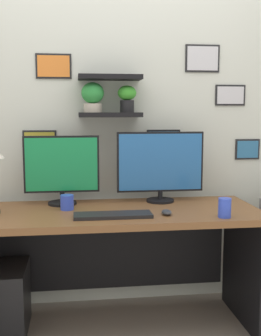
# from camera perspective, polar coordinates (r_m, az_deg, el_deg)

# --- Properties ---
(ground_plane) EXTENTS (8.00, 8.00, 0.00)m
(ground_plane) POSITION_cam_1_polar(r_m,az_deg,el_deg) (2.87, -1.97, -20.35)
(ground_plane) COLOR gray
(back_wall_assembly) EXTENTS (4.40, 0.24, 2.70)m
(back_wall_assembly) POSITION_cam_1_polar(r_m,az_deg,el_deg) (2.97, -2.93, 7.74)
(back_wall_assembly) COLOR silver
(back_wall_assembly) RESTS_ON ground
(desk) EXTENTS (1.75, 0.68, 0.75)m
(desk) POSITION_cam_1_polar(r_m,az_deg,el_deg) (2.71, -2.14, -9.56)
(desk) COLOR brown
(desk) RESTS_ON ground
(monitor_left) EXTENTS (0.47, 0.18, 0.44)m
(monitor_left) POSITION_cam_1_polar(r_m,az_deg,el_deg) (2.77, -9.07, -0.06)
(monitor_left) COLOR black
(monitor_left) RESTS_ON desk
(monitor_right) EXTENTS (0.57, 0.18, 0.46)m
(monitor_right) POSITION_cam_1_polar(r_m,az_deg,el_deg) (2.82, 3.95, 0.38)
(monitor_right) COLOR black
(monitor_right) RESTS_ON desk
(keyboard) EXTENTS (0.44, 0.14, 0.02)m
(keyboard) POSITION_cam_1_polar(r_m,az_deg,el_deg) (2.44, -2.34, -6.24)
(keyboard) COLOR black
(keyboard) RESTS_ON desk
(computer_mouse) EXTENTS (0.06, 0.09, 0.03)m
(computer_mouse) POSITION_cam_1_polar(r_m,az_deg,el_deg) (2.49, 4.79, -5.85)
(computer_mouse) COLOR #2D2D33
(computer_mouse) RESTS_ON desk
(coffee_mug) EXTENTS (0.08, 0.08, 0.09)m
(coffee_mug) POSITION_cam_1_polar(r_m,az_deg,el_deg) (2.63, -8.38, -4.51)
(coffee_mug) COLOR blue
(coffee_mug) RESTS_ON desk
(water_cup) EXTENTS (0.07, 0.07, 0.11)m
(water_cup) POSITION_cam_1_polar(r_m,az_deg,el_deg) (2.47, 12.32, -5.16)
(water_cup) COLOR blue
(water_cup) RESTS_ON desk
(computer_tower_left) EXTENTS (0.18, 0.40, 0.41)m
(computer_tower_left) POSITION_cam_1_polar(r_m,az_deg,el_deg) (2.84, -15.33, -16.35)
(computer_tower_left) COLOR black
(computer_tower_left) RESTS_ON ground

